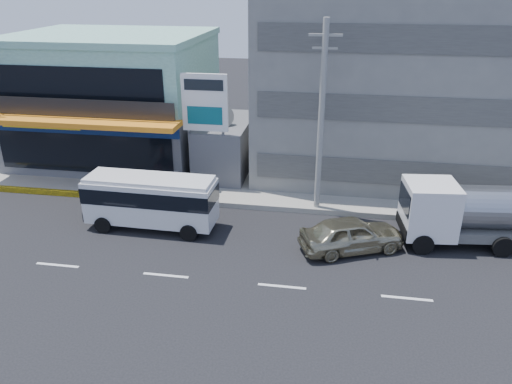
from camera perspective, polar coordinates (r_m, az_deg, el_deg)
ground at (r=21.94m, az=-10.27°, el=-9.37°), size 120.00×120.00×0.00m
sidewalk at (r=29.20m, az=5.18°, el=-0.03°), size 70.00×5.00×0.30m
shop_building at (r=35.36m, az=-15.75°, el=9.96°), size 12.40×11.70×8.00m
concrete_building at (r=32.73m, az=15.50°, el=14.33°), size 16.00×12.00×14.00m
gap_structure at (r=31.63m, az=-3.43°, el=5.01°), size 3.00×6.00×3.50m
satellite_dish at (r=30.16m, az=-3.93°, el=7.70°), size 1.50×1.50×0.15m
billboard at (r=28.25m, az=-5.85°, el=9.38°), size 2.60×0.18×6.90m
utility_pole_near at (r=25.51m, az=7.46°, el=8.28°), size 1.60×0.30×10.00m
minibus at (r=25.31m, az=-11.93°, el=-0.66°), size 6.54×2.39×2.72m
sedan at (r=23.47m, az=10.86°, el=-4.78°), size 5.16×3.67×1.63m
tanker_truck at (r=25.46m, az=24.27°, el=-2.17°), size 7.92×3.19×3.04m
motorcycle_rider at (r=28.35m, az=-13.74°, el=-0.27°), size 1.62×0.75×2.01m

